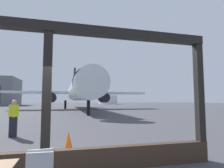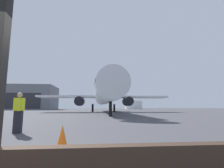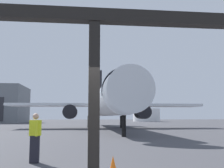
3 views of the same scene
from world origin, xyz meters
The scene contains 5 objects.
ground_plane centered at (0.00, 40.00, 0.00)m, with size 220.00×220.00×0.00m, color #424247.
window_frame centered at (0.00, 0.00, 1.33)m, with size 8.66×0.24×3.61m.
airplane centered at (3.12, 31.18, 3.55)m, with size 27.39×36.09×10.39m.
ground_crew_worker centered at (-1.88, 5.08, 0.90)m, with size 0.40×0.55×1.74m.
fuel_storage_tank centered at (21.04, 82.97, 2.11)m, with size 8.96×8.96×4.22m, color white.
Camera 3 is at (-0.19, -4.77, 1.62)m, focal length 42.59 mm.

